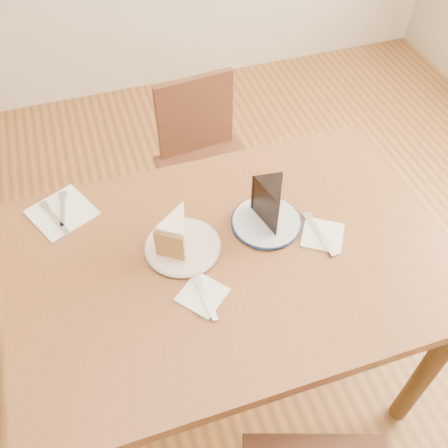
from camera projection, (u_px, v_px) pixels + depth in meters
ground at (229, 372)px, 1.93m from camera, size 4.00×4.00×0.00m
table at (230, 276)px, 1.44m from camera, size 1.20×0.80×0.75m
chair_far at (207, 165)px, 2.07m from camera, size 0.42×0.42×0.77m
plate_cream at (183, 247)px, 1.37m from camera, size 0.20×0.20×0.01m
plate_navy at (266, 222)px, 1.43m from camera, size 0.19×0.19×0.01m
carrot_cake at (178, 229)px, 1.35m from camera, size 0.13×0.14×0.09m
chocolate_cake at (272, 207)px, 1.38m from camera, size 0.10×0.13×0.12m
napkin_cream at (202, 295)px, 1.28m from camera, size 0.15×0.15×0.00m
napkin_navy at (323, 235)px, 1.41m from camera, size 0.16×0.16×0.00m
napkin_spare at (62, 212)px, 1.46m from camera, size 0.22×0.22×0.00m
fork_cream at (205, 298)px, 1.27m from camera, size 0.03×0.14×0.00m
knife_navy at (320, 234)px, 1.40m from camera, size 0.02×0.17×0.00m
fork_spare at (63, 209)px, 1.47m from camera, size 0.03×0.14×0.00m
knife_spare at (55, 218)px, 1.44m from camera, size 0.07×0.15×0.00m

